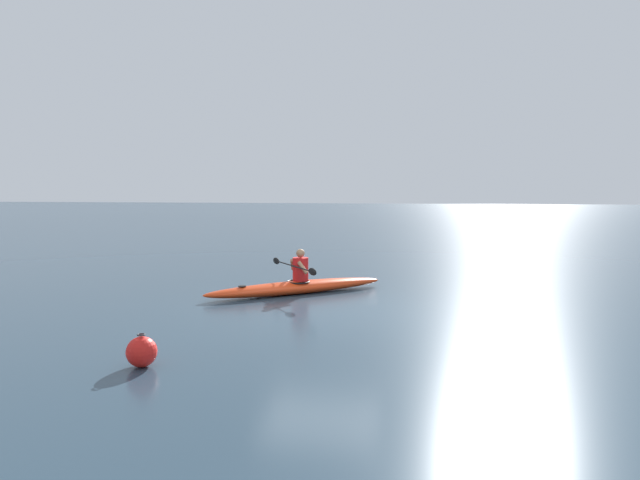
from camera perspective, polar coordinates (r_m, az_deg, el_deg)
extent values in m
plane|color=#283D4C|center=(11.87, 0.09, -7.24)|extent=(160.00, 160.00, 0.00)
ellipsoid|color=red|center=(13.66, -2.38, -4.89)|extent=(4.17, 3.35, 0.31)
torus|color=black|center=(13.65, -2.26, -4.32)|extent=(0.80, 0.80, 0.04)
cylinder|color=black|center=(13.10, -8.04, -4.73)|extent=(0.18, 0.18, 0.02)
cylinder|color=red|center=(13.63, -2.03, -3.03)|extent=(0.39, 0.39, 0.57)
sphere|color=#936B4C|center=(13.58, -2.03, -1.37)|extent=(0.21, 0.21, 0.21)
cylinder|color=black|center=(13.53, -2.79, -2.69)|extent=(1.28, 1.70, 0.03)
ellipsoid|color=black|center=(12.60, -0.79, -3.29)|extent=(0.27, 0.34, 0.17)
ellipsoid|color=black|center=(14.48, -4.53, -2.16)|extent=(0.27, 0.34, 0.17)
cylinder|color=#936B4C|center=(13.32, -1.79, -2.86)|extent=(0.30, 0.21, 0.34)
cylinder|color=#936B4C|center=(13.85, -2.85, -2.55)|extent=(0.15, 0.32, 0.34)
sphere|color=red|center=(8.60, -17.91, -10.91)|extent=(0.45, 0.45, 0.45)
torus|color=#333338|center=(8.53, -17.97, -9.27)|extent=(0.12, 0.12, 0.02)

